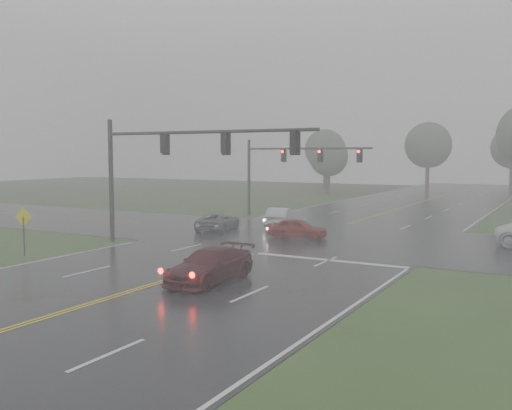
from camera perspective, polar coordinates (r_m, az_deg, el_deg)
The scene contains 15 objects.
ground at distance 21.51m, azimuth -19.63°, elevation -10.39°, with size 180.00×180.00×0.00m, color #2B421C.
main_road at distance 37.47m, azimuth 4.11°, elevation -3.56°, with size 18.00×160.00×0.02m, color black.
cross_street at distance 39.27m, azimuth 5.35°, elevation -3.17°, with size 120.00×14.00×0.02m, color black.
stop_bar at distance 30.63m, azimuth 7.28°, elevation -5.54°, with size 8.50×0.50×0.01m, color silver.
sedan_maroon at distance 25.45m, azimuth -4.63°, elevation -7.71°, with size 2.06×5.07×1.47m, color #390A10.
sedan_red at distance 38.23m, azimuth 4.17°, elevation -3.38°, with size 1.60×3.98×1.36m, color maroon.
sedan_silver at distance 44.33m, azimuth 2.37°, elevation -2.20°, with size 1.58×4.54×1.49m, color #B7B9BF.
car_grey at distance 42.36m, azimuth -3.80°, elevation -2.55°, with size 2.19×4.76×1.32m, color #4C4F53.
signal_gantry_near at distance 34.69m, azimuth -8.93°, elevation 4.84°, with size 14.52×0.34×7.83m.
signal_gantry_far at distance 50.20m, azimuth 2.83°, elevation 4.21°, with size 11.69×0.35×6.94m.
sign_diamond_west at distance 34.01m, azimuth -22.21°, elevation -1.68°, with size 1.13×0.23×2.73m.
tree_nw_a at distance 79.89m, azimuth 7.27°, elevation 4.79°, with size 5.43×5.43×7.98m.
tree_n_mid at distance 94.19m, azimuth 16.84°, elevation 5.74°, with size 7.27×7.27×10.68m.
tree_nw_b at distance 92.29m, azimuth 6.93°, elevation 5.50°, with size 6.54×6.54×9.61m.
tree_n_far at distance 103.11m, azimuth 24.26°, elevation 5.22°, with size 6.88×6.88×10.10m.
Camera 1 is at (15.74, -13.53, 5.64)m, focal length 40.00 mm.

